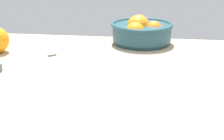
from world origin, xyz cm
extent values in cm
cube|color=tan|center=(0.00, 0.00, -1.50)|extent=(136.72, 96.88, 3.00)
cylinder|color=#234C56|center=(1.38, 40.47, 0.60)|extent=(19.51, 19.51, 1.20)
cylinder|color=#234C56|center=(1.38, 40.47, 4.05)|extent=(21.20, 21.20, 5.70)
torus|color=#234C56|center=(1.38, 40.47, 6.90)|extent=(22.40, 22.40, 1.20)
sphere|color=orange|center=(5.69, 39.74, 5.25)|extent=(6.43, 6.43, 6.43)
sphere|color=orange|center=(0.30, 46.35, 5.72)|extent=(7.33, 7.33, 7.33)
sphere|color=orange|center=(0.17, 40.87, 6.05)|extent=(8.50, 8.50, 8.50)
sphere|color=orange|center=(-0.81, 35.19, 5.38)|extent=(6.74, 6.74, 6.74)
ellipsoid|color=silver|center=(-26.82, 21.71, 0.50)|extent=(3.82, 3.87, 1.00)
cylinder|color=silver|center=(-21.36, 27.52, 0.35)|extent=(9.24, 9.78, 0.70)
camera|label=1|loc=(5.65, -75.16, 31.67)|focal=51.96mm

